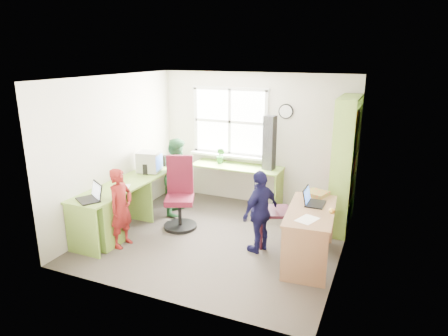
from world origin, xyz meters
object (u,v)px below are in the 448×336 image
Objects in this scene: laptop_left at (92,196)px; person_navy at (260,211)px; right_desk at (310,224)px; potted_plant at (221,156)px; swivel_chair at (180,197)px; cd_tower at (269,143)px; crt_monitor at (149,162)px; bookshelf at (344,167)px; wooden_chair at (269,207)px; l_desk at (134,204)px; person_green at (178,176)px; laptop_right at (312,200)px; person_red at (121,208)px.

person_navy is (2.18, 0.89, -0.21)m from laptop_left.
potted_plant is at bearing 136.69° from right_desk.
cd_tower reaches higher than swivel_chair.
bookshelf is at bearing 2.00° from crt_monitor.
right_desk is at bearing -45.29° from wooden_chair.
laptop_left is at bearing -145.20° from swivel_chair.
l_desk is 2.48× the size of person_navy.
bookshelf reaches higher than swivel_chair.
bookshelf reaches higher than wooden_chair.
potted_plant reaches higher than right_desk.
laptop_left is at bearing -47.38° from person_navy.
swivel_chair is 2.56× the size of laptop_left.
person_green reaches higher than laptop_left.
laptop_right is 0.28× the size of person_red.
person_red is at bearing -114.57° from cd_tower.
crt_monitor is at bearing 17.26° from person_red.
person_navy is (1.75, -0.79, -0.07)m from person_green.
potted_plant is 0.92m from person_green.
l_desk is at bearing -112.83° from potted_plant.
bookshelf is 1.58× the size of person_green.
potted_plant is at bearing 173.53° from bookshelf.
right_desk is 0.71m from person_navy.
l_desk is 2.11m from wooden_chair.
l_desk is 2.51m from cd_tower.
cd_tower is at bearing 37.24° from laptop_right.
person_green is (-0.46, -0.76, -0.23)m from potted_plant.
laptop_left reaches higher than laptop_right.
potted_plant is at bearing 67.17° from l_desk.
right_desk is 2.66m from person_red.
potted_plant is at bearing 112.58° from wooden_chair.
wooden_chair is at bearing -61.80° from person_red.
potted_plant is at bearing 59.22° from swivel_chair.
swivel_chair is at bearing -21.62° from person_red.
person_red is (-2.59, -0.63, 0.05)m from right_desk.
cd_tower is at bearing -74.21° from person_green.
wooden_chair is 2.38× the size of laptop_left.
right_desk is 1.12× the size of person_navy.
cd_tower is 0.81× the size of person_red.
l_desk is 7.02× the size of crt_monitor.
potted_plant is at bearing 55.38° from laptop_right.
swivel_chair reaches higher than right_desk.
cd_tower is at bearing 168.65° from bookshelf.
potted_plant is 2.04m from person_navy.
bookshelf is 4.67× the size of laptop_left.
l_desk is 2.52× the size of person_red.
wooden_chair is 0.66m from laptop_right.
person_green is (0.43, 1.68, -0.14)m from laptop_left.
person_red is (-1.93, -0.90, 0.00)m from wooden_chair.
l_desk is 0.81m from laptop_left.
person_navy is at bearing 173.69° from right_desk.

